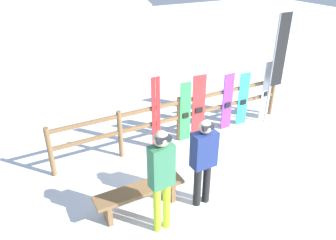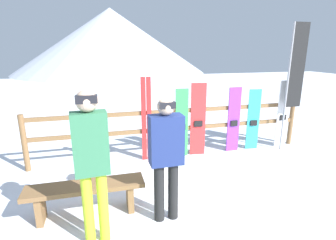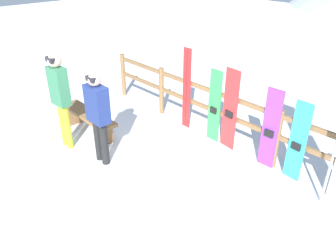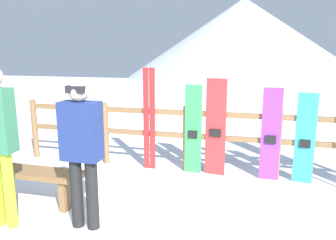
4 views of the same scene
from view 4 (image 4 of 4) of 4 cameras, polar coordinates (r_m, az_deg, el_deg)
ground_plane at (r=3.68m, az=-3.88°, el=-19.72°), size 40.00×40.00×0.00m
mountain_backdrop at (r=27.08m, az=12.92°, el=13.77°), size 18.00×18.00×6.00m
fence at (r=5.30m, az=3.16°, el=-2.15°), size 5.77×0.10×1.07m
bench at (r=4.62m, az=-23.34°, el=-9.21°), size 1.54×0.36×0.45m
person_navy at (r=3.60m, az=-14.80°, el=-4.26°), size 0.42×0.23×1.63m
ski_pair_red at (r=5.35m, az=-3.29°, el=0.11°), size 0.20×0.02×1.68m
snowboard_green at (r=5.20m, az=4.39°, el=-1.72°), size 0.26×0.06×1.43m
snowboard_red at (r=5.14m, az=8.29°, el=-1.37°), size 0.32×0.08×1.53m
snowboard_purple at (r=5.13m, az=17.46°, el=-2.49°), size 0.28×0.06×1.41m
snowboard_cyan at (r=5.19m, az=22.76°, el=-3.08°), size 0.28×0.07×1.35m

